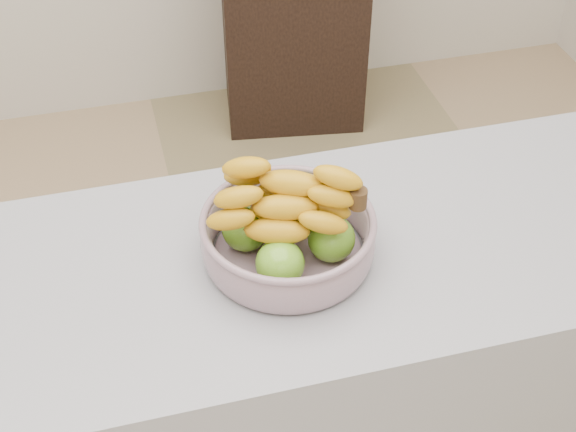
# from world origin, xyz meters

# --- Properties ---
(counter) EXTENTS (2.00, 0.60, 0.90)m
(counter) POSITION_xyz_m (0.00, -0.02, 0.45)
(counter) COLOR #929299
(counter) RESTS_ON ground
(cabinet) EXTENTS (0.61, 0.52, 1.00)m
(cabinet) POSITION_xyz_m (0.59, 1.78, 0.50)
(cabinet) COLOR black
(cabinet) RESTS_ON ground
(fruit_bowl) EXTENTS (0.33, 0.33, 0.20)m
(fruit_bowl) POSITION_xyz_m (0.11, -0.02, 0.96)
(fruit_bowl) COLOR #9DAFBD
(fruit_bowl) RESTS_ON counter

